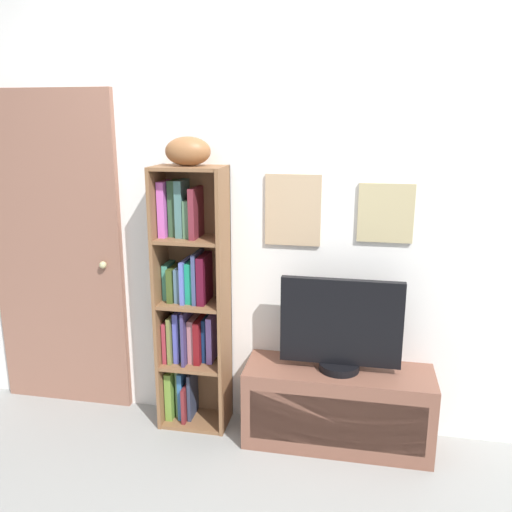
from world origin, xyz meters
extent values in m
cube|color=white|center=(0.00, 1.13, 1.23)|extent=(4.80, 0.06, 2.46)
cube|color=tan|center=(0.11, 1.09, 1.30)|extent=(0.31, 0.02, 0.39)
cube|color=#C8B29A|center=(0.11, 1.09, 1.30)|extent=(0.26, 0.01, 0.34)
cube|color=tan|center=(0.60, 1.09, 1.30)|extent=(0.29, 0.02, 0.32)
cube|color=beige|center=(0.60, 1.09, 1.30)|extent=(0.24, 0.01, 0.27)
cube|color=brown|center=(-0.64, 0.97, 0.77)|extent=(0.02, 0.26, 1.54)
cube|color=brown|center=(-0.26, 0.97, 0.77)|extent=(0.02, 0.26, 1.54)
cube|color=brown|center=(-0.45, 1.10, 0.77)|extent=(0.40, 0.01, 1.54)
cube|color=brown|center=(-0.45, 0.97, 0.01)|extent=(0.36, 0.25, 0.02)
cube|color=brown|center=(-0.45, 0.97, 0.38)|extent=(0.36, 0.25, 0.02)
cube|color=brown|center=(-0.45, 0.97, 0.76)|extent=(0.36, 0.25, 0.02)
cube|color=brown|center=(-0.45, 0.97, 1.13)|extent=(0.36, 0.25, 0.02)
cube|color=brown|center=(-0.45, 0.97, 1.53)|extent=(0.36, 0.25, 0.02)
cube|color=olive|center=(-0.60, 1.00, 0.17)|extent=(0.04, 0.19, 0.30)
cube|color=#74915D|center=(-0.56, 1.02, 0.18)|extent=(0.02, 0.13, 0.32)
cube|color=#3264A1|center=(-0.53, 1.01, 0.17)|extent=(0.03, 0.17, 0.30)
cube|color=maroon|center=(-0.50, 0.99, 0.13)|extent=(0.02, 0.20, 0.22)
cube|color=#30384F|center=(-0.48, 1.01, 0.17)|extent=(0.02, 0.17, 0.29)
cube|color=#982E3B|center=(-0.61, 1.00, 0.52)|extent=(0.02, 0.19, 0.24)
cube|color=olive|center=(-0.58, 0.99, 0.54)|extent=(0.02, 0.20, 0.28)
cube|color=#4E50B5|center=(-0.54, 1.00, 0.55)|extent=(0.03, 0.17, 0.30)
cube|color=#6CBE52|center=(-0.51, 1.02, 0.53)|extent=(0.02, 0.14, 0.26)
cube|color=#3C3264|center=(-0.49, 0.99, 0.56)|extent=(0.02, 0.21, 0.32)
cube|color=#AD6B6E|center=(-0.46, 1.01, 0.53)|extent=(0.04, 0.16, 0.26)
cube|color=maroon|center=(-0.42, 1.00, 0.52)|extent=(0.04, 0.17, 0.26)
cube|color=navy|center=(-0.39, 1.02, 0.53)|extent=(0.02, 0.13, 0.26)
cube|color=#8666C2|center=(-0.35, 1.02, 0.53)|extent=(0.03, 0.14, 0.28)
cube|color=teal|center=(-0.60, 1.02, 0.87)|extent=(0.03, 0.14, 0.21)
cube|color=#3B4F1F|center=(-0.56, 1.00, 0.87)|extent=(0.03, 0.18, 0.20)
cube|color=slate|center=(-0.52, 1.00, 0.87)|extent=(0.04, 0.17, 0.20)
cube|color=#5765BF|center=(-0.49, 0.99, 0.89)|extent=(0.02, 0.20, 0.24)
cube|color=#198B62|center=(-0.45, 1.00, 0.89)|extent=(0.04, 0.18, 0.23)
cube|color=#3C4876|center=(-0.42, 0.99, 0.91)|extent=(0.02, 0.19, 0.29)
cube|color=#520E23|center=(-0.38, 0.99, 0.91)|extent=(0.04, 0.19, 0.27)
cube|color=#C35ABA|center=(-0.60, 1.01, 1.30)|extent=(0.04, 0.17, 0.31)
cube|color=#2F5030|center=(-0.55, 1.02, 1.30)|extent=(0.04, 0.13, 0.31)
cube|color=#487572|center=(-0.50, 1.01, 1.30)|extent=(0.04, 0.15, 0.32)
cube|color=#4B7453|center=(-0.46, 1.01, 1.25)|extent=(0.04, 0.16, 0.21)
cube|color=maroon|center=(-0.42, 0.99, 1.28)|extent=(0.03, 0.19, 0.28)
ellipsoid|color=brown|center=(-0.45, 0.97, 1.62)|extent=(0.27, 0.19, 0.16)
cube|color=brown|center=(0.40, 0.92, 0.22)|extent=(1.03, 0.35, 0.45)
cube|color=brown|center=(0.40, 0.75, 0.22)|extent=(0.93, 0.01, 0.29)
cylinder|color=black|center=(0.40, 0.92, 0.47)|extent=(0.22, 0.22, 0.04)
cube|color=black|center=(0.40, 0.92, 0.73)|extent=(0.65, 0.04, 0.48)
cube|color=#ABCDF0|center=(0.40, 0.91, 0.73)|extent=(0.61, 0.01, 0.44)
cube|color=#8B5D4C|center=(-1.35, 1.08, 0.98)|extent=(0.85, 0.04, 1.96)
cube|color=brown|center=(-1.35, 1.06, 1.37)|extent=(0.55, 0.01, 0.70)
cube|color=brown|center=(-1.35, 1.06, 0.55)|extent=(0.55, 0.01, 0.70)
sphere|color=tan|center=(-1.02, 1.03, 0.94)|extent=(0.04, 0.04, 0.04)
camera|label=1|loc=(0.47, -1.80, 1.78)|focal=37.41mm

